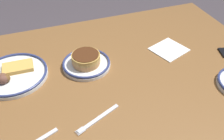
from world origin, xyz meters
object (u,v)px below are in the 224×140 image
Objects in this scene: paper_napkin at (169,49)px; plate_center_pancakes at (13,74)px; fork_near at (98,119)px; plate_near_main at (86,62)px.

plate_center_pancakes is at bearing -3.88° from paper_napkin.
plate_center_pancakes is 0.43m from fork_near.
fork_near is at bearing 82.16° from plate_near_main.
plate_near_main is 0.31m from plate_center_pancakes.
plate_near_main is 1.19× the size of fork_near.
plate_center_pancakes reaches higher than fork_near.
fork_near is at bearing 32.79° from paper_napkin.
fork_near is (0.04, 0.30, -0.02)m from plate_near_main.
plate_center_pancakes is 0.71m from paper_napkin.
plate_center_pancakes is (0.31, -0.03, -0.01)m from plate_near_main.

